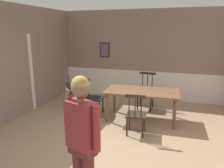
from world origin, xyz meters
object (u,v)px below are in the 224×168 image
Objects in this scene: chair_by_doorway at (93,98)px; person_figure at (82,135)px; chair_near_window at (146,92)px; chair_at_table_head at (136,114)px; dining_table at (142,94)px.

chair_by_doorway is 3.17m from person_figure.
person_figure reaches higher than chair_near_window.
chair_by_doorway is at bearing 144.99° from chair_at_table_head.
dining_table is 3.00m from person_figure.
chair_at_table_head is (1.32, -0.78, -0.01)m from chair_by_doorway.
chair_by_doorway reaches higher than dining_table.
chair_near_window is (-0.04, 0.85, -0.19)m from dining_table.
chair_near_window is at bearing 92.65° from dining_table.
chair_by_doorway is 0.99× the size of chair_at_table_head.
person_figure is (1.13, -2.92, 0.50)m from chair_by_doorway.
chair_near_window is 1.70m from chair_at_table_head.
chair_by_doorway is at bearing -177.10° from dining_table.
chair_at_table_head reaches higher than chair_by_doorway.
dining_table is 1.99× the size of chair_by_doorway.
chair_at_table_head is at bearing 53.48° from chair_by_doorway.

